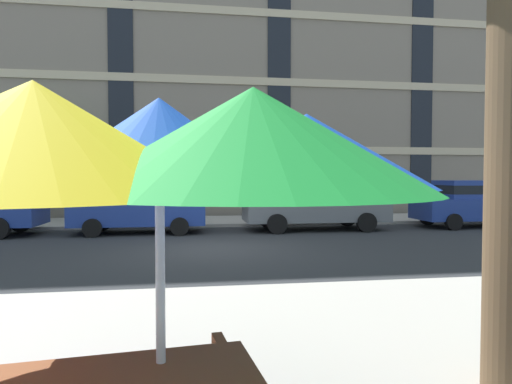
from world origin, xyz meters
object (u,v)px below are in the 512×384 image
sedan_blue_midblock (472,202)px  street_tree_left (35,146)px  sedan_blue (138,205)px  pickup_gray (321,201)px  patio_umbrella (159,149)px

sedan_blue_midblock → street_tree_left: (-16.86, 3.66, 2.22)m
sedan_blue → pickup_gray: pickup_gray is taller
pickup_gray → sedan_blue_midblock: size_ratio=1.16×
street_tree_left → sedan_blue_midblock: bearing=-12.3°
sedan_blue → patio_umbrella: patio_umbrella is taller
patio_umbrella → sedan_blue_midblock: bearing=49.4°
sedan_blue → pickup_gray: (6.46, 0.00, 0.08)m
patio_umbrella → pickup_gray: bearing=68.8°
sedan_blue → street_tree_left: 6.16m
pickup_gray → street_tree_left: (-10.89, 3.66, 2.15)m
street_tree_left → patio_umbrella: 17.45m
sedan_blue_midblock → patio_umbrella: size_ratio=1.24×
sedan_blue_midblock → street_tree_left: size_ratio=0.94×
sedan_blue_midblock → street_tree_left: 17.40m
pickup_gray → street_tree_left: size_ratio=1.08×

